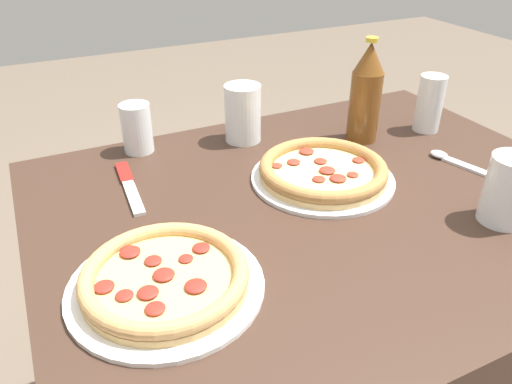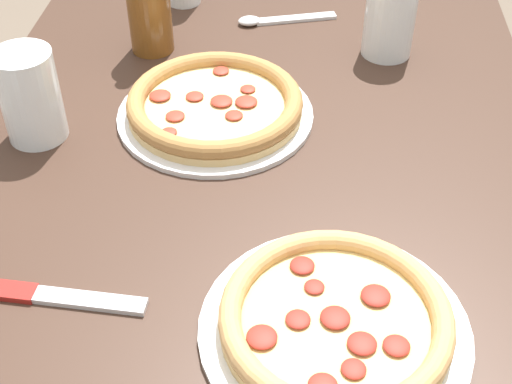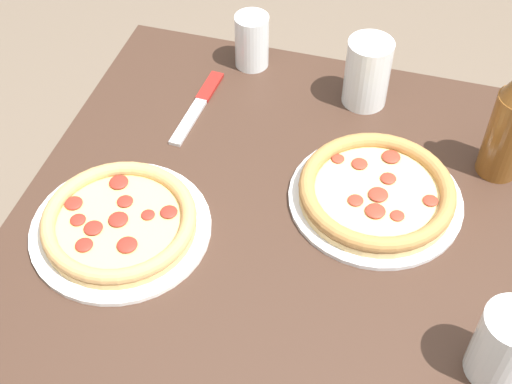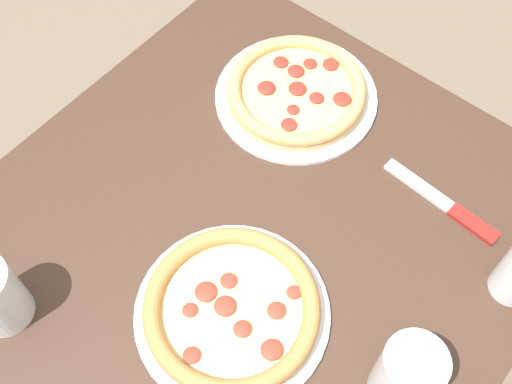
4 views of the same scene
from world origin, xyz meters
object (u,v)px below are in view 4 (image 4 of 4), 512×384
at_px(pizza_margherita, 297,92).
at_px(pizza_pepperoni, 232,310).
at_px(knife, 445,204).
at_px(glass_orange_juice, 406,376).

height_order(pizza_margherita, pizza_pepperoni, pizza_pepperoni).
distance_m(pizza_pepperoni, knife, 0.39).
distance_m(pizza_margherita, glass_orange_juice, 0.53).
xyz_separation_m(pizza_margherita, glass_orange_juice, (0.32, 0.42, 0.04)).
bearing_deg(glass_orange_juice, pizza_margherita, -126.89).
bearing_deg(pizza_pepperoni, pizza_margherita, -155.25).
height_order(pizza_pepperoni, glass_orange_juice, glass_orange_juice).
bearing_deg(pizza_margherita, glass_orange_juice, 53.11).
bearing_deg(knife, pizza_margherita, -93.81).
height_order(pizza_pepperoni, knife, pizza_pepperoni).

